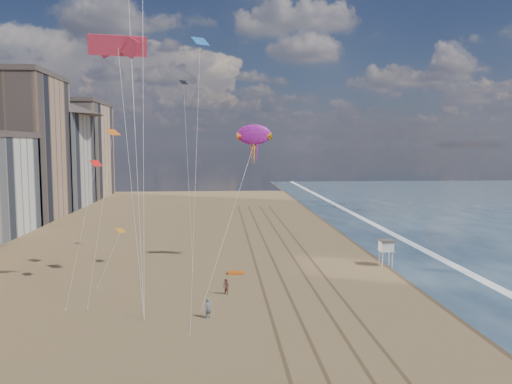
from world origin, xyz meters
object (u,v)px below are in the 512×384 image
kite_flyer_a (208,308)px  kite_flyer_b (226,287)px  show_kite (254,135)px  lifeguard_stand (386,246)px  grounded_kite (236,273)px

kite_flyer_a → kite_flyer_b: (1.60, 6.63, -0.06)m
show_kite → kite_flyer_a: bearing=-105.6°
lifeguard_stand → kite_flyer_b: 22.23m
show_kite → kite_flyer_b: (-3.62, -12.10, -15.21)m
kite_flyer_a → kite_flyer_b: bearing=40.8°
grounded_kite → show_kite: show_kite is taller
kite_flyer_a → kite_flyer_b: size_ratio=1.07×
show_kite → kite_flyer_b: size_ratio=14.59×
grounded_kite → kite_flyer_b: (-1.25, -8.03, 0.70)m
grounded_kite → kite_flyer_a: 14.96m
lifeguard_stand → kite_flyer_a: 27.19m
grounded_kite → kite_flyer_a: kite_flyer_a is taller
lifeguard_stand → show_kite: 21.05m
show_kite → lifeguard_stand: bearing=-6.6°
lifeguard_stand → show_kite: bearing=173.4°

